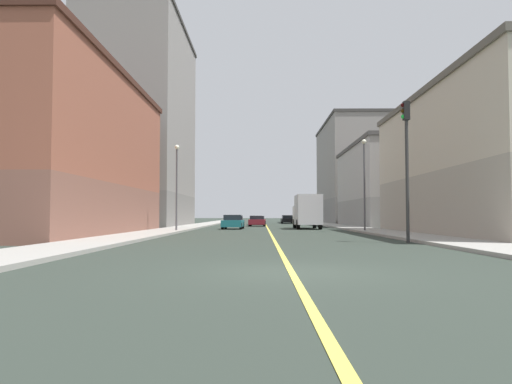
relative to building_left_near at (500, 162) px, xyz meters
The scene contains 17 objects.
ground_plane 25.48m from the building_left_near, 126.34° to the right, with size 400.00×400.00×0.00m, color #2B342D.
sidewalk_left 29.95m from the building_left_near, 102.90° to the left, with size 3.10×168.00×0.15m, color #9E9B93.
sidewalk_right 37.22m from the building_left_near, 128.64° to the left, with size 3.10×168.00×0.15m, color #9E9B93.
lane_center_stripe 32.78m from the building_left_near, 117.21° to the left, with size 0.16×154.00×0.01m, color #E5D14C.
building_left_near is the anchor object (origin of this frame).
building_left_mid 24.83m from the building_left_near, 90.00° to the left, with size 10.41×19.98×9.43m.
building_left_far 48.00m from the building_left_near, 90.00° to the left, with size 10.41×22.75×16.34m.
building_right_corner 29.67m from the building_left_near, behind, with size 10.41×22.94×10.90m.
building_right_midblock 39.63m from the building_left_near, 139.53° to the left, with size 10.41×20.36×23.65m.
traffic_light_left_near 12.02m from the building_left_near, 135.52° to the right, with size 0.40×0.32×6.77m.
street_lamp_left_near 9.55m from the building_left_near, 142.37° to the left, with size 0.36×0.36×7.01m.
street_lamp_right_near 23.00m from the building_left_near, 164.02° to the left, with size 0.36×0.36×6.68m.
car_teal 23.53m from the building_left_near, 141.52° to the left, with size 2.04×4.12×1.34m.
car_maroon 30.80m from the building_left_near, 121.46° to the left, with size 2.07×4.22×1.22m.
car_yellow 38.20m from the building_left_near, 115.17° to the left, with size 1.91×4.50×1.24m.
car_black 47.20m from the building_left_near, 103.94° to the left, with size 1.93×4.37×1.29m.
box_truck 19.02m from the building_left_near, 126.20° to the left, with size 2.32×7.68×3.19m.
Camera 1 is at (-0.71, -11.45, 1.32)m, focal length 34.21 mm.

